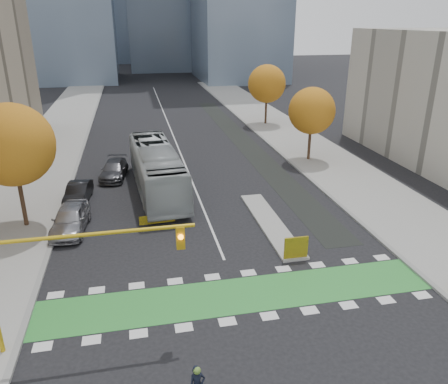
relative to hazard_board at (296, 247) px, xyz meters
name	(u,v)px	position (x,y,z in m)	size (l,w,h in m)	color
ground	(246,314)	(-4.00, -4.20, -0.80)	(300.00, 300.00, 0.00)	black
sidewalk_west	(28,186)	(-17.50, 15.80, -0.73)	(7.00, 120.00, 0.15)	gray
sidewalk_east	(331,165)	(9.50, 15.80, -0.73)	(7.00, 120.00, 0.15)	gray
curb_west	(72,183)	(-14.00, 15.80, -0.73)	(0.30, 120.00, 0.16)	gray
curb_east	(296,167)	(6.00, 15.80, -0.73)	(0.30, 120.00, 0.16)	gray
bike_crossing	(239,295)	(-4.00, -2.70, -0.79)	(20.00, 3.00, 0.01)	#2D8A34
centre_line	(169,125)	(-4.00, 35.80, -0.80)	(0.15, 70.00, 0.01)	silver
bike_lane_paint	(244,142)	(3.50, 25.80, -0.80)	(2.50, 50.00, 0.01)	black
median_island	(270,223)	(0.00, 4.80, -0.72)	(1.60, 10.00, 0.16)	gray
hazard_board	(296,247)	(0.00, 0.00, 0.00)	(1.40, 0.12, 1.30)	yellow
tree_west	(12,145)	(-16.00, 7.80, 4.82)	(5.20, 5.20, 8.22)	#332114
tree_east_near	(312,111)	(8.00, 17.80, 4.06)	(4.40, 4.40, 7.08)	#332114
tree_east_far	(267,84)	(8.50, 33.80, 4.44)	(4.80, 4.80, 7.65)	#332114
traffic_signal_west	(55,262)	(-11.93, -4.71, 3.23)	(8.53, 0.56, 5.20)	#BF9914
bus	(157,169)	(-7.00, 12.56, 1.04)	(3.09, 13.22, 3.68)	#A7ADAF
parked_car_a	(70,219)	(-13.00, 6.57, 0.06)	(2.03, 5.04, 1.72)	#9B9AA0
parked_car_b	(78,193)	(-13.00, 11.57, -0.09)	(1.51, 4.33, 1.43)	black
parked_car_c	(114,170)	(-10.50, 16.57, -0.08)	(2.02, 4.96, 1.44)	#454449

